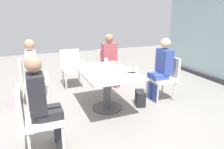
{
  "coord_description": "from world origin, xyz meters",
  "views": [
    {
      "loc": [
        3.36,
        -1.29,
        1.75
      ],
      "look_at": [
        0.0,
        0.1,
        0.65
      ],
      "focal_mm": 33.37,
      "sensor_mm": 36.0,
      "label": 1
    }
  ],
  "objects": [
    {
      "name": "handbag_1",
      "position": [
        0.12,
        0.65,
        0.14
      ],
      "size": [
        0.34,
        0.25,
        0.28
      ],
      "primitive_type": "cube",
      "rotation": [
        0.0,
        0.0,
        -0.33
      ],
      "color": "#232328",
      "rests_on": "ground_plane"
    },
    {
      "name": "wine_glass_3",
      "position": [
        0.42,
        0.24,
        0.86
      ],
      "size": [
        0.07,
        0.07,
        0.18
      ],
      "color": "silver",
      "rests_on": "dining_table_main"
    },
    {
      "name": "chair_front_right",
      "position": [
        0.82,
        -1.29,
        0.5
      ],
      "size": [
        0.46,
        0.5,
        0.87
      ],
      "color": "silver",
      "rests_on": "ground_plane"
    },
    {
      "name": "wine_glass_2",
      "position": [
        0.01,
        -0.27,
        0.86
      ],
      "size": [
        0.07,
        0.07,
        0.18
      ],
      "color": "silver",
      "rests_on": "dining_table_main"
    },
    {
      "name": "cell_phone_on_table",
      "position": [
        0.27,
        0.36,
        0.73
      ],
      "size": [
        0.07,
        0.15,
        0.01
      ],
      "primitive_type": "cube",
      "rotation": [
        0.0,
        0.0,
        0.02
      ],
      "color": "black",
      "rests_on": "dining_table_main"
    },
    {
      "name": "person_far_left",
      "position": [
        -1.1,
        0.51,
        0.7
      ],
      "size": [
        0.39,
        0.34,
        1.26
      ],
      "color": "#B24C56",
      "rests_on": "ground_plane"
    },
    {
      "name": "wine_glass_1",
      "position": [
        0.46,
        0.33,
        0.86
      ],
      "size": [
        0.07,
        0.07,
        0.18
      ],
      "color": "silver",
      "rests_on": "dining_table_main"
    },
    {
      "name": "chair_front_left",
      "position": [
        -0.82,
        -1.29,
        0.5
      ],
      "size": [
        0.46,
        0.5,
        0.87
      ],
      "color": "silver",
      "rests_on": "ground_plane"
    },
    {
      "name": "person_front_left",
      "position": [
        -0.82,
        -1.18,
        0.7
      ],
      "size": [
        0.34,
        0.39,
        1.26
      ],
      "color": "silver",
      "rests_on": "ground_plane"
    },
    {
      "name": "wine_glass_0",
      "position": [
        -0.28,
        -0.38,
        0.86
      ],
      "size": [
        0.07,
        0.07,
        0.18
      ],
      "color": "silver",
      "rests_on": "dining_table_main"
    },
    {
      "name": "chair_far_left",
      "position": [
        -1.21,
        0.51,
        0.5
      ],
      "size": [
        0.5,
        0.46,
        0.87
      ],
      "color": "silver",
      "rests_on": "ground_plane"
    },
    {
      "name": "coffee_cup",
      "position": [
        -0.61,
        0.22,
        0.78
      ],
      "size": [
        0.08,
        0.08,
        0.09
      ],
      "primitive_type": "cylinder",
      "color": "white",
      "rests_on": "dining_table_main"
    },
    {
      "name": "chair_side_end",
      "position": [
        -1.51,
        -0.34,
        0.5
      ],
      "size": [
        0.5,
        0.46,
        0.87
      ],
      "color": "silver",
      "rests_on": "ground_plane"
    },
    {
      "name": "dining_table_main",
      "position": [
        0.0,
        0.0,
        0.56
      ],
      "size": [
        1.36,
        0.92,
        0.73
      ],
      "color": "silver",
      "rests_on": "ground_plane"
    },
    {
      "name": "handbag_0",
      "position": [
        -0.78,
        -1.55,
        0.14
      ],
      "size": [
        0.31,
        0.17,
        0.28
      ],
      "primitive_type": "cube",
      "rotation": [
        0.0,
        0.0,
        -0.04
      ],
      "color": "beige",
      "rests_on": "ground_plane"
    },
    {
      "name": "person_front_right",
      "position": [
        0.82,
        -1.18,
        0.7
      ],
      "size": [
        0.34,
        0.39,
        1.26
      ],
      "color": "#28282D",
      "rests_on": "ground_plane"
    },
    {
      "name": "ground_plane",
      "position": [
        0.0,
        0.0,
        0.0
      ],
      "size": [
        12.0,
        12.0,
        0.0
      ],
      "primitive_type": "plane",
      "color": "gray"
    },
    {
      "name": "chair_near_window",
      "position": [
        0.0,
        1.29,
        0.5
      ],
      "size": [
        0.46,
        0.51,
        0.87
      ],
      "color": "silver",
      "rests_on": "ground_plane"
    },
    {
      "name": "person_near_window",
      "position": [
        -0.0,
        1.18,
        0.7
      ],
      "size": [
        0.34,
        0.39,
        1.26
      ],
      "color": "#384C9E",
      "rests_on": "ground_plane"
    }
  ]
}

